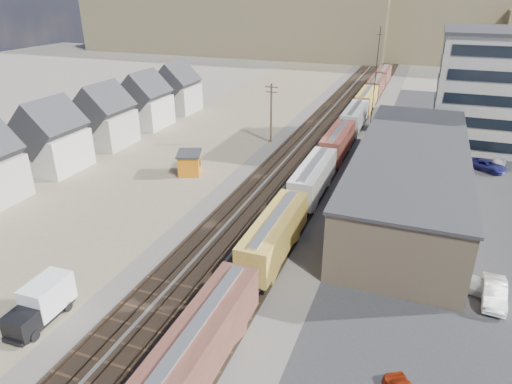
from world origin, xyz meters
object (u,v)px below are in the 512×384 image
(freight_train, at_px, (347,129))
(parked_car_silver, at_px, (477,286))
(parked_car_white, at_px, (494,293))
(maintenance_shed, at_px, (190,163))
(parked_car_blue, at_px, (487,166))
(box_truck, at_px, (41,303))
(utility_pole_north, at_px, (271,112))

(freight_train, distance_m, parked_car_silver, 41.21)
(freight_train, distance_m, parked_car_white, 42.52)
(maintenance_shed, relative_size, parked_car_blue, 0.95)
(parked_car_silver, relative_size, parked_car_blue, 0.87)
(parked_car_silver, bearing_deg, freight_train, 41.02)
(box_truck, bearing_deg, freight_train, 74.74)
(box_truck, relative_size, parked_car_silver, 1.27)
(utility_pole_north, bearing_deg, box_truck, -92.49)
(freight_train, bearing_deg, box_truck, -105.26)
(parked_car_white, xyz_separation_m, parked_car_blue, (1.87, 33.02, -0.09))
(utility_pole_north, xyz_separation_m, parked_car_silver, (30.56, -33.67, -4.61))
(freight_train, xyz_separation_m, parked_car_blue, (21.41, -4.70, -2.03))
(freight_train, distance_m, maintenance_shed, 27.85)
(utility_pole_north, height_order, parked_car_silver, utility_pole_north)
(freight_train, height_order, maintenance_shed, freight_train)
(freight_train, bearing_deg, parked_car_blue, -12.38)
(parked_car_blue, bearing_deg, freight_train, 110.39)
(freight_train, height_order, parked_car_white, freight_train)
(parked_car_white, xyz_separation_m, parked_car_silver, (-1.28, 0.84, -0.15))
(freight_train, xyz_separation_m, maintenance_shed, (-18.52, -20.77, -1.20))
(box_truck, xyz_separation_m, maintenance_shed, (-4.06, 32.24, -0.03))
(parked_car_white, bearing_deg, box_truck, -152.56)
(freight_train, relative_size, box_truck, 19.70)
(parked_car_white, distance_m, parked_car_silver, 1.53)
(parked_car_white, bearing_deg, maintenance_shed, 159.21)
(freight_train, relative_size, utility_pole_north, 11.97)
(maintenance_shed, height_order, parked_car_blue, maintenance_shed)
(maintenance_shed, distance_m, parked_car_silver, 40.16)
(utility_pole_north, distance_m, parked_car_silver, 45.71)
(freight_train, bearing_deg, utility_pole_north, -165.38)
(box_truck, distance_m, parked_car_silver, 36.50)
(utility_pole_north, relative_size, parked_car_silver, 2.09)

